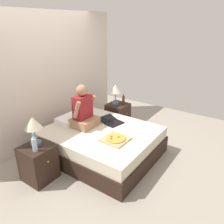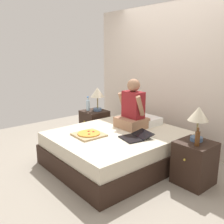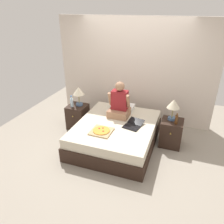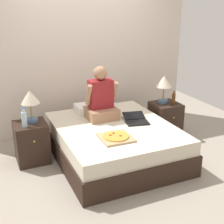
{
  "view_description": "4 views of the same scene",
  "coord_description": "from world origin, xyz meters",
  "px_view_note": "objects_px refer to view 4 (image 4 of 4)",
  "views": [
    {
      "loc": [
        -2.74,
        -2.15,
        2.28
      ],
      "look_at": [
        0.11,
        -0.16,
        0.84
      ],
      "focal_mm": 35.0,
      "sensor_mm": 36.0,
      "label": 1
    },
    {
      "loc": [
        2.7,
        -2.36,
        1.71
      ],
      "look_at": [
        -0.1,
        -0.02,
        0.8
      ],
      "focal_mm": 40.0,
      "sensor_mm": 36.0,
      "label": 2
    },
    {
      "loc": [
        1.26,
        -3.74,
        2.71
      ],
      "look_at": [
        -0.09,
        0.01,
        0.74
      ],
      "focal_mm": 35.0,
      "sensor_mm": 36.0,
      "label": 3
    },
    {
      "loc": [
        -1.67,
        -3.71,
        2.15
      ],
      "look_at": [
        -0.12,
        -0.2,
        0.78
      ],
      "focal_mm": 50.0,
      "sensor_mm": 36.0,
      "label": 4
    }
  ],
  "objects_px": {
    "pizza_box": "(116,137)",
    "lamp_on_left_nightstand": "(30,99)",
    "lamp_on_right_nightstand": "(164,83)",
    "water_bottle": "(24,119)",
    "nightstand_right": "(165,120)",
    "person_seated": "(101,100)",
    "bed": "(114,142)",
    "nightstand_left": "(32,142)",
    "beer_bottle": "(174,99)",
    "laptop": "(136,120)"
  },
  "relations": [
    {
      "from": "nightstand_left",
      "to": "pizza_box",
      "type": "distance_m",
      "value": 1.25
    },
    {
      "from": "nightstand_left",
      "to": "lamp_on_left_nightstand",
      "type": "bearing_deg",
      "value": 51.37
    },
    {
      "from": "nightstand_right",
      "to": "pizza_box",
      "type": "distance_m",
      "value": 1.5
    },
    {
      "from": "bed",
      "to": "laptop",
      "type": "xyz_separation_m",
      "value": [
        0.36,
        0.01,
        0.27
      ]
    },
    {
      "from": "lamp_on_right_nightstand",
      "to": "person_seated",
      "type": "relative_size",
      "value": 0.58
    },
    {
      "from": "bed",
      "to": "beer_bottle",
      "type": "relative_size",
      "value": 8.32
    },
    {
      "from": "lamp_on_left_nightstand",
      "to": "nightstand_right",
      "type": "xyz_separation_m",
      "value": [
        2.16,
        -0.05,
        -0.61
      ]
    },
    {
      "from": "water_bottle",
      "to": "nightstand_right",
      "type": "relative_size",
      "value": 0.48
    },
    {
      "from": "person_seated",
      "to": "pizza_box",
      "type": "height_order",
      "value": "person_seated"
    },
    {
      "from": "nightstand_left",
      "to": "lamp_on_right_nightstand",
      "type": "xyz_separation_m",
      "value": [
        2.17,
        0.05,
        0.61
      ]
    },
    {
      "from": "water_bottle",
      "to": "laptop",
      "type": "distance_m",
      "value": 1.57
    },
    {
      "from": "bed",
      "to": "pizza_box",
      "type": "xyz_separation_m",
      "value": [
        -0.16,
        -0.41,
        0.27
      ]
    },
    {
      "from": "nightstand_right",
      "to": "pizza_box",
      "type": "xyz_separation_m",
      "value": [
        -1.26,
        -0.78,
        0.23
      ]
    },
    {
      "from": "nightstand_right",
      "to": "water_bottle",
      "type": "bearing_deg",
      "value": -177.74
    },
    {
      "from": "lamp_on_right_nightstand",
      "to": "beer_bottle",
      "type": "bearing_deg",
      "value": -56.31
    },
    {
      "from": "nightstand_right",
      "to": "pizza_box",
      "type": "relative_size",
      "value": 1.39
    },
    {
      "from": "nightstand_right",
      "to": "laptop",
      "type": "xyz_separation_m",
      "value": [
        -0.74,
        -0.36,
        0.23
      ]
    },
    {
      "from": "bed",
      "to": "person_seated",
      "type": "distance_m",
      "value": 0.65
    },
    {
      "from": "nightstand_left",
      "to": "lamp_on_right_nightstand",
      "type": "bearing_deg",
      "value": 1.32
    },
    {
      "from": "bed",
      "to": "laptop",
      "type": "bearing_deg",
      "value": 1.57
    },
    {
      "from": "pizza_box",
      "to": "lamp_on_left_nightstand",
      "type": "bearing_deg",
      "value": 137.26
    },
    {
      "from": "pizza_box",
      "to": "lamp_on_right_nightstand",
      "type": "bearing_deg",
      "value": 34.11
    },
    {
      "from": "bed",
      "to": "person_seated",
      "type": "bearing_deg",
      "value": 97.94
    },
    {
      "from": "nightstand_left",
      "to": "lamp_on_right_nightstand",
      "type": "height_order",
      "value": "lamp_on_right_nightstand"
    },
    {
      "from": "lamp_on_left_nightstand",
      "to": "water_bottle",
      "type": "height_order",
      "value": "lamp_on_left_nightstand"
    },
    {
      "from": "bed",
      "to": "person_seated",
      "type": "xyz_separation_m",
      "value": [
        -0.05,
        0.36,
        0.54
      ]
    },
    {
      "from": "lamp_on_left_nightstand",
      "to": "lamp_on_right_nightstand",
      "type": "xyz_separation_m",
      "value": [
        2.13,
        0.0,
        0.0
      ]
    },
    {
      "from": "lamp_on_left_nightstand",
      "to": "laptop",
      "type": "distance_m",
      "value": 1.52
    },
    {
      "from": "nightstand_left",
      "to": "pizza_box",
      "type": "xyz_separation_m",
      "value": [
        0.94,
        -0.78,
        0.23
      ]
    },
    {
      "from": "water_bottle",
      "to": "laptop",
      "type": "relative_size",
      "value": 0.59
    },
    {
      "from": "laptop",
      "to": "water_bottle",
      "type": "bearing_deg",
      "value": 170.1
    },
    {
      "from": "lamp_on_left_nightstand",
      "to": "water_bottle",
      "type": "bearing_deg",
      "value": -130.6
    },
    {
      "from": "laptop",
      "to": "lamp_on_right_nightstand",
      "type": "bearing_deg",
      "value": 29.76
    },
    {
      "from": "lamp_on_right_nightstand",
      "to": "pizza_box",
      "type": "height_order",
      "value": "lamp_on_right_nightstand"
    },
    {
      "from": "lamp_on_left_nightstand",
      "to": "beer_bottle",
      "type": "xyz_separation_m",
      "value": [
        2.23,
        -0.15,
        -0.23
      ]
    },
    {
      "from": "bed",
      "to": "nightstand_right",
      "type": "xyz_separation_m",
      "value": [
        1.1,
        0.37,
        0.04
      ]
    },
    {
      "from": "water_bottle",
      "to": "pizza_box",
      "type": "distance_m",
      "value": 1.24
    },
    {
      "from": "water_bottle",
      "to": "lamp_on_left_nightstand",
      "type": "bearing_deg",
      "value": 49.4
    },
    {
      "from": "lamp_on_right_nightstand",
      "to": "person_seated",
      "type": "distance_m",
      "value": 1.13
    },
    {
      "from": "lamp_on_right_nightstand",
      "to": "person_seated",
      "type": "bearing_deg",
      "value": -176.97
    },
    {
      "from": "water_bottle",
      "to": "lamp_on_right_nightstand",
      "type": "distance_m",
      "value": 2.26
    },
    {
      "from": "water_bottle",
      "to": "pizza_box",
      "type": "relative_size",
      "value": 0.67
    },
    {
      "from": "bed",
      "to": "nightstand_left",
      "type": "height_order",
      "value": "nightstand_left"
    },
    {
      "from": "person_seated",
      "to": "laptop",
      "type": "distance_m",
      "value": 0.6
    },
    {
      "from": "lamp_on_right_nightstand",
      "to": "beer_bottle",
      "type": "xyz_separation_m",
      "value": [
        0.1,
        -0.15,
        -0.23
      ]
    },
    {
      "from": "bed",
      "to": "beer_bottle",
      "type": "distance_m",
      "value": 1.27
    },
    {
      "from": "nightstand_right",
      "to": "lamp_on_right_nightstand",
      "type": "xyz_separation_m",
      "value": [
        -0.03,
        0.05,
        0.61
      ]
    },
    {
      "from": "lamp_on_right_nightstand",
      "to": "laptop",
      "type": "xyz_separation_m",
      "value": [
        -0.71,
        -0.41,
        -0.38
      ]
    },
    {
      "from": "water_bottle",
      "to": "person_seated",
      "type": "distance_m",
      "value": 1.14
    },
    {
      "from": "nightstand_left",
      "to": "beer_bottle",
      "type": "height_order",
      "value": "beer_bottle"
    }
  ]
}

